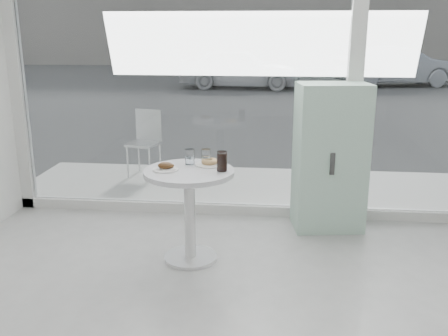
# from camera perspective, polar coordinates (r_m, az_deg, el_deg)

# --- Properties ---
(room_shell) EXTENTS (6.00, 6.00, 6.00)m
(room_shell) POSITION_cam_1_polar(r_m,az_deg,el_deg) (1.29, -1.84, 18.34)
(room_shell) COLOR silver
(room_shell) RESTS_ON ground
(storefront) EXTENTS (5.00, 0.14, 3.00)m
(storefront) POSITION_cam_1_polar(r_m,az_deg,el_deg) (4.84, 5.00, 13.99)
(storefront) COLOR silver
(storefront) RESTS_ON ground
(main_table) EXTENTS (0.72, 0.72, 0.77)m
(main_table) POSITION_cam_1_polar(r_m,az_deg,el_deg) (4.01, -3.97, -3.23)
(main_table) COLOR silver
(main_table) RESTS_ON ground
(patio_deck) EXTENTS (5.60, 1.60, 0.05)m
(patio_deck) POSITION_cam_1_polar(r_m,az_deg,el_deg) (5.93, 4.06, -2.30)
(patio_deck) COLOR beige
(patio_deck) RESTS_ON ground
(street) EXTENTS (40.00, 24.00, 0.00)m
(street) POSITION_cam_1_polar(r_m,az_deg,el_deg) (17.93, 5.53, 9.65)
(street) COLOR #3B3B3B
(street) RESTS_ON ground
(mint_cabinet) EXTENTS (0.69, 0.51, 1.38)m
(mint_cabinet) POSITION_cam_1_polar(r_m,az_deg,el_deg) (4.74, 12.01, 1.16)
(mint_cabinet) COLOR #92BAA4
(mint_cabinet) RESTS_ON ground
(patio_chair) EXTENTS (0.42, 0.42, 0.82)m
(patio_chair) POSITION_cam_1_polar(r_m,az_deg,el_deg) (6.36, -8.94, 3.38)
(patio_chair) COLOR silver
(patio_chair) RESTS_ON patio_deck
(car_white) EXTENTS (3.85, 1.71, 1.29)m
(car_white) POSITION_cam_1_polar(r_m,az_deg,el_deg) (16.18, 1.84, 11.37)
(car_white) COLOR silver
(car_white) RESTS_ON street
(car_silver) EXTENTS (4.14, 2.23, 1.29)m
(car_silver) POSITION_cam_1_polar(r_m,az_deg,el_deg) (17.70, 19.11, 10.92)
(car_silver) COLOR #95979C
(car_silver) RESTS_ON street
(plate_fritter) EXTENTS (0.20, 0.20, 0.07)m
(plate_fritter) POSITION_cam_1_polar(r_m,az_deg,el_deg) (3.95, -6.64, 0.10)
(plate_fritter) COLOR white
(plate_fritter) RESTS_ON main_table
(plate_donut) EXTENTS (0.23, 0.23, 0.05)m
(plate_donut) POSITION_cam_1_polar(r_m,az_deg,el_deg) (4.06, -1.68, 0.59)
(plate_donut) COLOR white
(plate_donut) RESTS_ON main_table
(water_tumbler_a) EXTENTS (0.08, 0.08, 0.13)m
(water_tumbler_a) POSITION_cam_1_polar(r_m,az_deg,el_deg) (4.10, -3.94, 1.19)
(water_tumbler_a) COLOR white
(water_tumbler_a) RESTS_ON main_table
(water_tumbler_b) EXTENTS (0.08, 0.08, 0.13)m
(water_tumbler_b) POSITION_cam_1_polar(r_m,az_deg,el_deg) (4.08, -2.05, 1.17)
(water_tumbler_b) COLOR white
(water_tumbler_b) RESTS_ON main_table
(cola_glass) EXTENTS (0.08, 0.08, 0.16)m
(cola_glass) POSITION_cam_1_polar(r_m,az_deg,el_deg) (3.89, -0.24, 0.73)
(cola_glass) COLOR white
(cola_glass) RESTS_ON main_table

